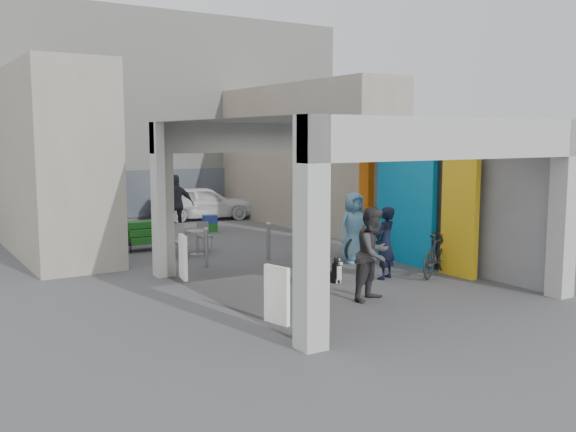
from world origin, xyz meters
TOP-DOWN VIEW (x-y plane):
  - ground at (0.00, 0.00)m, footprint 90.00×90.00m
  - arcade_canopy at (0.54, -0.82)m, footprint 6.40×6.45m
  - far_building at (-0.00, 13.99)m, footprint 18.00×4.08m
  - plaza_bldg_left at (-4.50, 7.50)m, footprint 2.00×9.00m
  - plaza_bldg_right at (4.50, 7.50)m, footprint 2.00×9.00m
  - bollard_left at (-1.74, 2.43)m, footprint 0.09×0.09m
  - bollard_center at (0.01, 2.40)m, footprint 0.09×0.09m
  - bollard_right at (1.70, 2.58)m, footprint 0.09×0.09m
  - advert_board_near at (-2.75, -2.59)m, footprint 0.21×0.55m
  - advert_board_far at (-2.75, 1.47)m, footprint 0.19×0.56m
  - cafe_set at (-1.37, 4.28)m, footprint 1.32×1.07m
  - produce_stand at (-2.20, 5.49)m, footprint 1.21×0.66m
  - crate_stack at (0.83, 7.69)m, footprint 0.51×0.43m
  - border_collie at (-0.06, -0.63)m, footprint 0.22×0.43m
  - man_with_dog at (1.10, -0.92)m, footprint 0.70×0.60m
  - man_back_turned at (-0.32, -2.22)m, footprint 1.05×0.93m
  - man_elderly at (1.63, 0.92)m, footprint 0.89×0.59m
  - man_crates at (-0.31, 7.81)m, footprint 1.24×0.91m
  - bicycle_front at (2.30, 0.83)m, footprint 2.02×0.76m
  - bicycle_rear at (2.30, -1.30)m, footprint 1.70×1.16m
  - white_van at (1.98, 10.75)m, footprint 4.09×2.33m

SIDE VIEW (x-z plane):
  - ground at x=0.00m, z-range 0.00..0.00m
  - border_collie at x=-0.06m, z-range -0.06..0.53m
  - crate_stack at x=0.83m, z-range 0.00..0.56m
  - cafe_set at x=-1.37m, z-range -0.12..0.68m
  - produce_stand at x=-2.20m, z-range -0.08..0.72m
  - bollard_right at x=1.70m, z-range 0.00..0.94m
  - bollard_left at x=-1.74m, z-range 0.00..0.95m
  - bollard_center at x=0.01m, z-range 0.00..0.95m
  - bicycle_rear at x=2.30m, z-range 0.00..1.00m
  - advert_board_near at x=-2.75m, z-range 0.01..1.01m
  - advert_board_far at x=-2.75m, z-range 0.01..1.01m
  - bicycle_front at x=2.30m, z-range 0.00..1.05m
  - white_van at x=1.98m, z-range 0.00..1.31m
  - man_with_dog at x=1.10m, z-range 0.00..1.63m
  - man_elderly at x=1.63m, z-range 0.00..1.80m
  - man_back_turned at x=-0.32m, z-range 0.00..1.82m
  - man_crates at x=-0.31m, z-range 0.00..1.95m
  - arcade_canopy at x=0.54m, z-range -0.90..5.50m
  - plaza_bldg_left at x=-4.50m, z-range 0.00..5.00m
  - plaza_bldg_right at x=4.50m, z-range 0.00..5.00m
  - far_building at x=0.00m, z-range -0.01..7.99m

